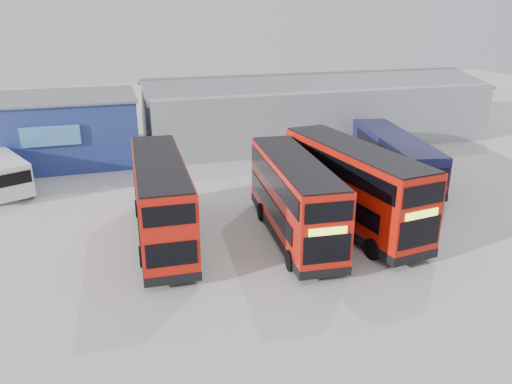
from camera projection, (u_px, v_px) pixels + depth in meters
name	position (u px, v px, depth m)	size (l,w,h in m)	color
ground_plane	(312.00, 232.00, 27.04)	(120.00, 120.00, 0.00)	#B0AFAA
office_block	(56.00, 129.00, 38.57)	(12.30, 8.32, 5.12)	navy
maintenance_shed	(310.00, 108.00, 46.24)	(30.50, 12.00, 5.89)	#92979F
double_decker_left	(161.00, 201.00, 25.32)	(2.90, 10.41, 4.37)	red
double_decker_centre	(294.00, 199.00, 25.77)	(3.15, 10.20, 4.25)	red
double_decker_right	(352.00, 187.00, 27.02)	(4.02, 11.00, 4.56)	red
single_decker_blue	(394.00, 157.00, 35.02)	(4.49, 11.61, 3.08)	#0E153D
panel_van	(2.00, 174.00, 32.14)	(4.27, 5.93, 2.42)	white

